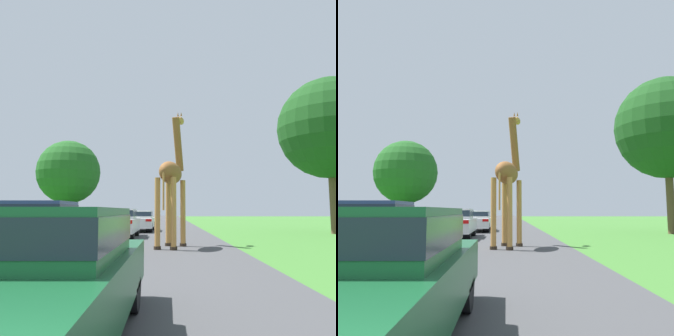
% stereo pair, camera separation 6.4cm
% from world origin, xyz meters
% --- Properties ---
extents(road, '(6.72, 120.00, 0.00)m').
position_xyz_m(road, '(0.00, 30.00, 0.00)').
color(road, '#424244').
rests_on(road, ground).
extents(giraffe_near_road, '(1.17, 2.63, 5.14)m').
position_xyz_m(giraffe_near_road, '(1.13, 12.74, 2.43)').
color(giraffe_near_road, '#B77F3D').
rests_on(giraffe_near_road, ground).
extents(car_lead_maroon, '(1.99, 4.42, 1.30)m').
position_xyz_m(car_lead_maroon, '(-0.37, 3.52, 0.72)').
color(car_lead_maroon, '#144C28').
rests_on(car_lead_maroon, ground).
extents(car_queue_right, '(2.00, 4.31, 1.36)m').
position_xyz_m(car_queue_right, '(-1.49, 17.29, 0.73)').
color(car_queue_right, silver).
rests_on(car_queue_right, ground).
extents(car_queue_left, '(1.90, 4.80, 1.28)m').
position_xyz_m(car_queue_left, '(-0.87, 22.78, 0.69)').
color(car_queue_left, silver).
rests_on(car_queue_left, ground).
extents(car_far_ahead, '(1.96, 4.09, 1.53)m').
position_xyz_m(car_far_ahead, '(-2.55, 9.84, 0.80)').
color(car_far_ahead, navy).
rests_on(car_far_ahead, ground).
extents(tree_left_edge, '(5.80, 5.80, 8.88)m').
position_xyz_m(tree_left_edge, '(10.25, 20.06, 5.96)').
color(tree_left_edge, brown).
rests_on(tree_left_edge, ground).
extents(tree_centre_back, '(5.79, 5.79, 7.69)m').
position_xyz_m(tree_centre_back, '(-8.16, 32.68, 4.78)').
color(tree_centre_back, brown).
rests_on(tree_centre_back, ground).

